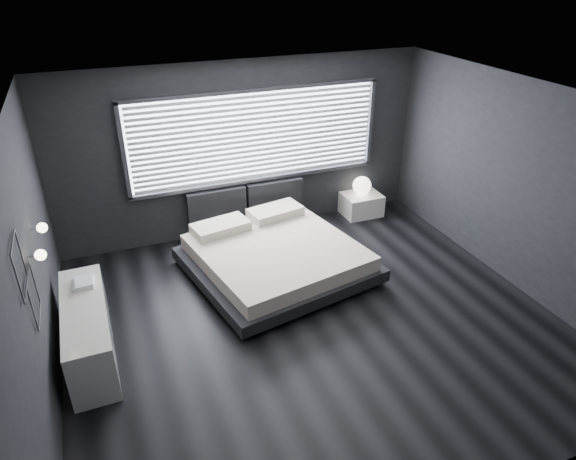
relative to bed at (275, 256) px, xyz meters
name	(u,v)px	position (x,y,z in m)	size (l,w,h in m)	color
room	(315,224)	(0.04, -1.25, 1.12)	(6.04, 6.00, 2.80)	black
window	(257,137)	(0.24, 1.45, 1.33)	(4.14, 0.09, 1.52)	white
headboard	(246,200)	(0.01, 1.39, 0.29)	(1.96, 0.16, 0.52)	black
sconce_near	(40,255)	(-2.84, -1.20, 1.32)	(0.18, 0.11, 0.11)	silver
sconce_far	(42,228)	(-2.84, -0.60, 1.32)	(0.18, 0.11, 0.11)	silver
wall_art_upper	(19,266)	(-2.94, -1.80, 1.57)	(0.01, 0.48, 0.48)	#47474C
wall_art_lower	(34,296)	(-2.94, -1.55, 1.10)	(0.01, 0.48, 0.48)	#47474C
bed	(275,256)	(0.00, 0.00, 0.00)	(2.73, 2.65, 0.61)	black
nightstand	(361,204)	(2.10, 1.25, -0.09)	(0.66, 0.55, 0.39)	white
orb_lamp	(362,185)	(2.10, 1.27, 0.27)	(0.32, 0.32, 0.32)	white
dresser	(88,331)	(-2.61, -0.87, 0.06)	(0.51, 1.74, 0.69)	white
book_stack	(83,282)	(-2.58, -0.41, 0.44)	(0.25, 0.32, 0.06)	white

